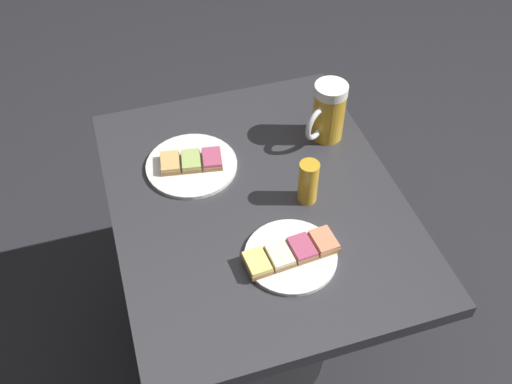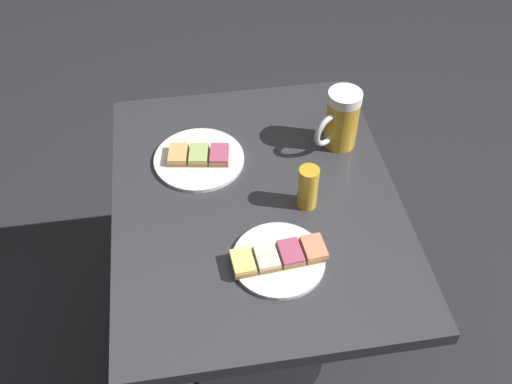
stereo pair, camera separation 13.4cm
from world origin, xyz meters
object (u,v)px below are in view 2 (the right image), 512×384
plate_far (279,258)px  beer_glass_small (308,187)px  plate_near (199,158)px  beer_mug (341,120)px

plate_far → beer_glass_small: beer_glass_small is taller
beer_glass_small → plate_near: bearing=-38.1°
beer_mug → beer_glass_small: (0.12, 0.19, -0.02)m
plate_near → beer_glass_small: beer_glass_small is taller
plate_far → plate_near: bearing=-67.3°
plate_near → beer_mug: size_ratio=1.42×
plate_near → plate_far: (-0.14, 0.33, 0.00)m
plate_near → beer_mug: beer_mug is taller
plate_far → beer_glass_small: size_ratio=1.88×
plate_near → beer_glass_small: bearing=141.9°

